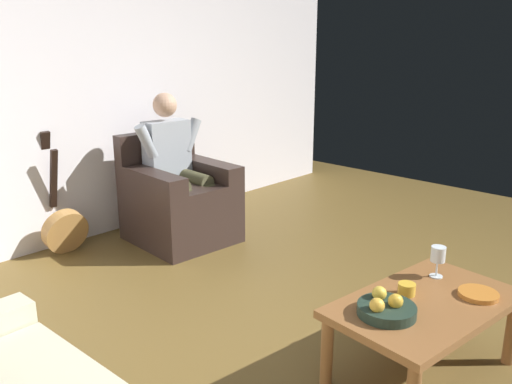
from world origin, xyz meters
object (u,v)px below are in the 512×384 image
object	(u,v)px
coffee_table	(425,312)
fruit_bowl	(386,308)
guitar	(64,227)
person_seated	(175,163)
armchair	(178,202)
decorative_dish	(478,294)
candle_jar	(407,289)
wine_glass_near	(438,256)

from	to	relation	value
coffee_table	fruit_bowl	distance (m)	0.29
coffee_table	guitar	distance (m)	2.87
person_seated	coffee_table	bearing A→B (deg)	84.97
armchair	coffee_table	xyz separation A→B (m)	(0.38, 2.40, 0.02)
guitar	fruit_bowl	size ratio (longest dim) A/B	3.54
fruit_bowl	decorative_dish	distance (m)	0.54
person_seated	guitar	bearing A→B (deg)	-23.01
armchair	fruit_bowl	size ratio (longest dim) A/B	3.27
fruit_bowl	candle_jar	distance (m)	0.25
guitar	candle_jar	size ratio (longest dim) A/B	11.05
person_seated	candle_jar	size ratio (longest dim) A/B	14.04
armchair	person_seated	bearing A→B (deg)	-90.00
coffee_table	decorative_dish	world-z (taller)	decorative_dish
wine_glass_near	guitar	bearing A→B (deg)	-75.11
guitar	decorative_dish	xyz separation A→B (m)	(-0.65, 3.00, 0.21)
guitar	decorative_dish	distance (m)	3.07
guitar	fruit_bowl	distance (m)	2.77
fruit_bowl	wine_glass_near	bearing A→B (deg)	-178.64
fruit_bowl	person_seated	bearing A→B (deg)	-105.23
coffee_table	wine_glass_near	world-z (taller)	wine_glass_near
guitar	decorative_dish	size ratio (longest dim) A/B	4.95
armchair	coffee_table	world-z (taller)	armchair
guitar	decorative_dish	world-z (taller)	guitar
person_seated	decorative_dish	world-z (taller)	person_seated
fruit_bowl	decorative_dish	size ratio (longest dim) A/B	1.40
coffee_table	fruit_bowl	size ratio (longest dim) A/B	3.83
armchair	wine_glass_near	xyz separation A→B (m)	(0.08, 2.31, 0.20)
guitar	person_seated	bearing A→B (deg)	153.11
fruit_bowl	candle_jar	bearing A→B (deg)	-173.49
armchair	candle_jar	distance (m)	2.33
coffee_table	guitar	bearing A→B (deg)	-81.29
person_seated	wine_glass_near	distance (m)	2.33
wine_glass_near	decorative_dish	bearing A→B (deg)	73.86
coffee_table	decorative_dish	size ratio (longest dim) A/B	5.36
coffee_table	guitar	xyz separation A→B (m)	(0.43, -2.83, -0.14)
guitar	wine_glass_near	bearing A→B (deg)	104.89
coffee_table	wine_glass_near	bearing A→B (deg)	-163.13
wine_glass_near	candle_jar	world-z (taller)	wine_glass_near
armchair	fruit_bowl	bearing A→B (deg)	78.57
wine_glass_near	decorative_dish	world-z (taller)	wine_glass_near
person_seated	guitar	world-z (taller)	person_seated
armchair	guitar	world-z (taller)	guitar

